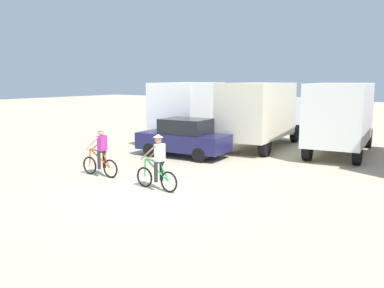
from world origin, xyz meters
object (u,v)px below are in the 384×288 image
(box_truck_cream_rv, at_px, (262,112))
(cyclist_cowboy_hat, at_px, (158,164))
(box_truck_white_box, at_px, (342,115))
(sedan_parked, at_px, (184,138))
(cyclist_orange_shirt, at_px, (101,154))
(box_truck_avon_van, at_px, (193,109))

(box_truck_cream_rv, relative_size, cyclist_cowboy_hat, 3.79)
(box_truck_white_box, relative_size, sedan_parked, 1.62)
(cyclist_orange_shirt, bearing_deg, box_truck_white_box, 56.98)
(box_truck_cream_rv, xyz_separation_m, cyclist_orange_shirt, (-2.26, -9.12, -1.03))
(box_truck_avon_van, xyz_separation_m, box_truck_white_box, (7.93, 0.71, 0.00))
(box_truck_avon_van, bearing_deg, cyclist_orange_shirt, -78.57)
(cyclist_orange_shirt, bearing_deg, box_truck_cream_rv, 76.08)
(box_truck_white_box, distance_m, sedan_parked, 7.51)
(sedan_parked, distance_m, cyclist_cowboy_hat, 5.73)
(box_truck_cream_rv, distance_m, box_truck_white_box, 3.91)
(sedan_parked, relative_size, cyclist_cowboy_hat, 2.36)
(cyclist_orange_shirt, relative_size, cyclist_cowboy_hat, 1.00)
(box_truck_white_box, bearing_deg, cyclist_cowboy_hat, -108.37)
(box_truck_cream_rv, height_order, sedan_parked, box_truck_cream_rv)
(box_truck_cream_rv, xyz_separation_m, box_truck_white_box, (3.89, 0.35, 0.00))
(sedan_parked, xyz_separation_m, cyclist_cowboy_hat, (2.55, -5.13, -0.04))
(box_truck_cream_rv, distance_m, sedan_parked, 4.82)
(box_truck_cream_rv, height_order, cyclist_orange_shirt, box_truck_cream_rv)
(sedan_parked, bearing_deg, box_truck_avon_van, 118.26)
(box_truck_avon_van, distance_m, box_truck_white_box, 7.96)
(sedan_parked, relative_size, cyclist_orange_shirt, 2.36)
(box_truck_white_box, height_order, sedan_parked, box_truck_white_box)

